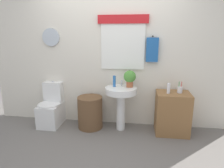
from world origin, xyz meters
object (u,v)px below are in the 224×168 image
(wooden_cabinet, at_px, (172,113))
(potted_plant, at_px, (130,77))
(soap_bottle, at_px, (114,81))
(lotion_bottle, at_px, (169,88))
(toilet, at_px, (52,109))
(pedestal_sink, at_px, (121,98))
(toothbrush_cup, at_px, (180,90))
(laundry_hamper, at_px, (90,112))

(wooden_cabinet, xyz_separation_m, potted_plant, (-0.72, 0.06, 0.57))
(soap_bottle, distance_m, lotion_bottle, 0.89)
(potted_plant, distance_m, lotion_bottle, 0.65)
(toilet, height_order, pedestal_sink, toilet)
(wooden_cabinet, xyz_separation_m, toothbrush_cup, (0.09, 0.02, 0.40))
(laundry_hamper, height_order, wooden_cabinet, wooden_cabinet)
(laundry_hamper, distance_m, toothbrush_cup, 1.57)
(toilet, relative_size, toothbrush_cup, 4.27)
(soap_bottle, height_order, lotion_bottle, soap_bottle)
(lotion_bottle, bearing_deg, pedestal_sink, 177.02)
(laundry_hamper, distance_m, lotion_bottle, 1.40)
(potted_plant, bearing_deg, soap_bottle, -177.80)
(laundry_hamper, xyz_separation_m, pedestal_sink, (0.54, 0.00, 0.29))
(laundry_hamper, xyz_separation_m, potted_plant, (0.68, 0.06, 0.64))
(toilet, height_order, potted_plant, potted_plant)
(toilet, distance_m, pedestal_sink, 1.31)
(pedestal_sink, distance_m, soap_bottle, 0.31)
(toilet, height_order, soap_bottle, soap_bottle)
(laundry_hamper, bearing_deg, lotion_bottle, -1.75)
(wooden_cabinet, height_order, toothbrush_cup, toothbrush_cup)
(pedestal_sink, height_order, wooden_cabinet, pedestal_sink)
(lotion_bottle, bearing_deg, soap_bottle, 174.21)
(toilet, distance_m, laundry_hamper, 0.74)
(pedestal_sink, relative_size, wooden_cabinet, 1.08)
(toilet, bearing_deg, potted_plant, 0.93)
(toilet, xyz_separation_m, wooden_cabinet, (2.14, -0.04, 0.05))
(potted_plant, bearing_deg, laundry_hamper, -174.99)
(toilet, xyz_separation_m, toothbrush_cup, (2.23, -0.02, 0.46))
(soap_bottle, xyz_separation_m, lotion_bottle, (0.89, -0.09, -0.07))
(laundry_hamper, distance_m, potted_plant, 0.94)
(potted_plant, height_order, lotion_bottle, potted_plant)
(toilet, bearing_deg, laundry_hamper, -2.87)
(toilet, bearing_deg, wooden_cabinet, -0.99)
(pedestal_sink, xyz_separation_m, wooden_cabinet, (0.86, 0.00, -0.23))
(laundry_hamper, height_order, pedestal_sink, pedestal_sink)
(soap_bottle, distance_m, toothbrush_cup, 1.08)
(toilet, relative_size, potted_plant, 2.78)
(pedestal_sink, relative_size, lotion_bottle, 4.55)
(toothbrush_cup, bearing_deg, pedestal_sink, -178.79)
(soap_bottle, distance_m, potted_plant, 0.27)
(laundry_hamper, relative_size, potted_plant, 1.99)
(pedestal_sink, distance_m, toothbrush_cup, 0.97)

